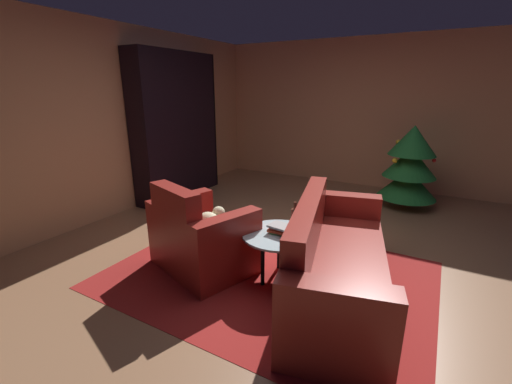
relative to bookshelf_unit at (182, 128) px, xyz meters
name	(u,v)px	position (x,y,z in m)	size (l,w,h in m)	color
ground_plane	(291,255)	(2.47, -1.17, -1.11)	(7.64, 7.64, 0.00)	#966848
wall_back	(366,114)	(2.47, 2.04, 0.17)	(5.50, 0.06, 2.57)	tan
wall_left	(108,122)	(-0.25, -1.17, 0.17)	(0.06, 6.48, 2.57)	tan
area_rug	(268,275)	(2.44, -1.66, -1.11)	(2.93, 2.16, 0.01)	maroon
bookshelf_unit	(182,128)	(0.00, 0.00, 0.00)	(0.36, 1.62, 2.27)	black
armchair_red	(200,239)	(1.79, -1.86, -0.80)	(1.13, 0.98, 0.89)	maroon
couch_red	(335,264)	(3.07, -1.65, -0.82)	(1.17, 2.09, 0.84)	maroon
coffee_table	(280,238)	(2.55, -1.66, -0.70)	(0.69, 0.69, 0.46)	black
book_stack_on_table	(281,229)	(2.56, -1.65, -0.61)	(0.23, 0.19, 0.08)	#497C40
bottle_on_table	(295,218)	(2.62, -1.48, -0.55)	(0.07, 0.07, 0.26)	brown
decorated_tree	(410,166)	(3.36, 1.13, -0.48)	(0.85, 0.85, 1.22)	brown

